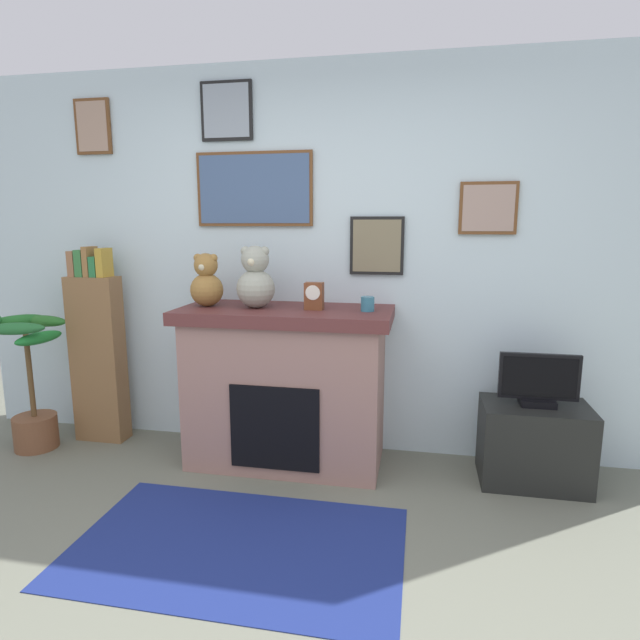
% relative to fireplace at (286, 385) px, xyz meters
% --- Properties ---
extents(back_wall, '(5.20, 0.15, 2.60)m').
position_rel_fireplace_xyz_m(back_wall, '(0.16, 0.35, 0.78)').
color(back_wall, silver).
rests_on(back_wall, ground_plane).
extents(fireplace, '(1.35, 0.65, 1.03)m').
position_rel_fireplace_xyz_m(fireplace, '(0.00, 0.00, 0.00)').
color(fireplace, '#997066').
rests_on(fireplace, ground_plane).
extents(bookshelf, '(0.36, 0.16, 1.41)m').
position_rel_fireplace_xyz_m(bookshelf, '(-1.42, 0.10, 0.13)').
color(bookshelf, brown).
rests_on(bookshelf, ground_plane).
extents(potted_plant, '(0.55, 0.56, 0.96)m').
position_rel_fireplace_xyz_m(potted_plant, '(-1.80, -0.15, -0.08)').
color(potted_plant, brown).
rests_on(potted_plant, ground_plane).
extents(tv_stand, '(0.62, 0.40, 0.49)m').
position_rel_fireplace_xyz_m(tv_stand, '(1.55, -0.00, -0.28)').
color(tv_stand, black).
rests_on(tv_stand, ground_plane).
extents(television, '(0.46, 0.14, 0.32)m').
position_rel_fireplace_xyz_m(television, '(1.55, -0.01, 0.11)').
color(television, black).
rests_on(television, tv_stand).
extents(area_rug, '(1.61, 0.98, 0.01)m').
position_rel_fireplace_xyz_m(area_rug, '(0.00, -0.97, -0.52)').
color(area_rug, navy).
rests_on(area_rug, ground_plane).
extents(candle_jar, '(0.08, 0.08, 0.09)m').
position_rel_fireplace_xyz_m(candle_jar, '(0.52, -0.02, 0.56)').
color(candle_jar, teal).
rests_on(candle_jar, fireplace).
extents(mantel_clock, '(0.11, 0.09, 0.17)m').
position_rel_fireplace_xyz_m(mantel_clock, '(0.19, -0.02, 0.60)').
color(mantel_clock, brown).
rests_on(mantel_clock, fireplace).
extents(teddy_bear_grey, '(0.21, 0.21, 0.34)m').
position_rel_fireplace_xyz_m(teddy_bear_grey, '(-0.52, -0.02, 0.66)').
color(teddy_bear_grey, olive).
rests_on(teddy_bear_grey, fireplace).
extents(teddy_bear_tan, '(0.24, 0.24, 0.39)m').
position_rel_fireplace_xyz_m(teddy_bear_tan, '(-0.19, -0.02, 0.69)').
color(teddy_bear_tan, '#9C9F8F').
rests_on(teddy_bear_tan, fireplace).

